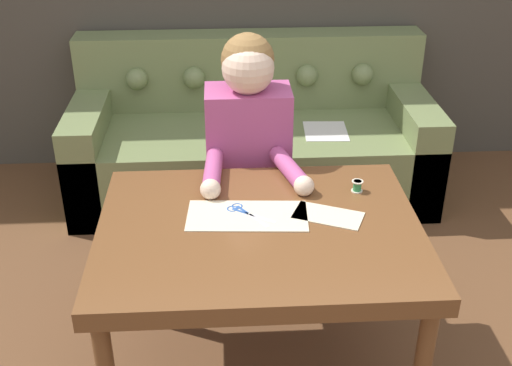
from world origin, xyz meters
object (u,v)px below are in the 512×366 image
at_px(couch, 252,141).
at_px(person, 249,168).
at_px(dining_table, 260,244).
at_px(thread_spool, 357,186).
at_px(scissors, 243,212).

height_order(couch, person, person).
distance_m(dining_table, person, 0.61).
relative_size(person, thread_spool, 27.61).
distance_m(person, thread_spool, 0.57).
relative_size(dining_table, person, 0.93).
xyz_separation_m(dining_table, scissors, (-0.06, 0.09, 0.08)).
distance_m(dining_table, scissors, 0.14).
height_order(dining_table, scissors, scissors).
relative_size(dining_table, thread_spool, 25.67).
bearing_deg(scissors, couch, 85.65).
relative_size(person, scissors, 7.02).
relative_size(couch, person, 1.68).
bearing_deg(scissors, person, 84.96).
distance_m(couch, scissors, 1.56).
bearing_deg(dining_table, thread_spool, 29.90).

